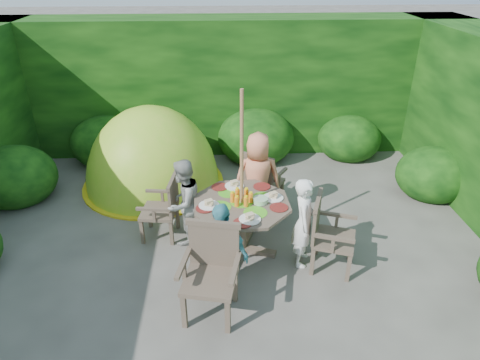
{
  "coord_description": "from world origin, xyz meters",
  "views": [
    {
      "loc": [
        -0.09,
        -4.15,
        3.53
      ],
      "look_at": [
        0.17,
        0.85,
        0.85
      ],
      "focal_mm": 32.0,
      "sensor_mm": 36.0,
      "label": 1
    }
  ],
  "objects_px": {
    "patio_table": "(242,210)",
    "child_front": "(221,249)",
    "child_left": "(184,202)",
    "garden_chair_right": "(328,233)",
    "garden_chair_back": "(261,180)",
    "dome_tent": "(154,184)",
    "garden_chair_front": "(211,270)",
    "child_back": "(258,178)",
    "garden_chair_left": "(164,207)",
    "parasol_pole": "(242,177)",
    "child_right": "(304,222)"
  },
  "relations": [
    {
      "from": "garden_chair_right",
      "to": "garden_chair_front",
      "type": "height_order",
      "value": "garden_chair_front"
    },
    {
      "from": "garden_chair_right",
      "to": "child_left",
      "type": "height_order",
      "value": "child_left"
    },
    {
      "from": "parasol_pole",
      "to": "child_right",
      "type": "height_order",
      "value": "parasol_pole"
    },
    {
      "from": "parasol_pole",
      "to": "child_left",
      "type": "height_order",
      "value": "parasol_pole"
    },
    {
      "from": "garden_chair_back",
      "to": "child_left",
      "type": "bearing_deg",
      "value": 67.92
    },
    {
      "from": "child_left",
      "to": "dome_tent",
      "type": "distance_m",
      "value": 1.89
    },
    {
      "from": "patio_table",
      "to": "child_back",
      "type": "xyz_separation_m",
      "value": [
        0.27,
        0.75,
        0.05
      ]
    },
    {
      "from": "patio_table",
      "to": "child_front",
      "type": "xyz_separation_m",
      "value": [
        -0.27,
        -0.75,
        -0.04
      ]
    },
    {
      "from": "parasol_pole",
      "to": "garden_chair_left",
      "type": "height_order",
      "value": "parasol_pole"
    },
    {
      "from": "garden_chair_front",
      "to": "child_front",
      "type": "height_order",
      "value": "child_front"
    },
    {
      "from": "parasol_pole",
      "to": "garden_chair_right",
      "type": "xyz_separation_m",
      "value": [
        1.03,
        -0.37,
        -0.6
      ]
    },
    {
      "from": "garden_chair_left",
      "to": "garden_chair_back",
      "type": "bearing_deg",
      "value": 122.27
    },
    {
      "from": "garden_chair_left",
      "to": "garden_chair_front",
      "type": "bearing_deg",
      "value": 31.92
    },
    {
      "from": "garden_chair_right",
      "to": "child_front",
      "type": "height_order",
      "value": "child_front"
    },
    {
      "from": "garden_chair_front",
      "to": "dome_tent",
      "type": "xyz_separation_m",
      "value": [
        -1.03,
        2.96,
        -0.53
      ]
    },
    {
      "from": "garden_chair_left",
      "to": "dome_tent",
      "type": "distance_m",
      "value": 1.66
    },
    {
      "from": "child_left",
      "to": "child_front",
      "type": "distance_m",
      "value": 1.13
    },
    {
      "from": "patio_table",
      "to": "child_front",
      "type": "distance_m",
      "value": 0.8
    },
    {
      "from": "patio_table",
      "to": "child_back",
      "type": "bearing_deg",
      "value": 70.6
    },
    {
      "from": "garden_chair_right",
      "to": "child_front",
      "type": "bearing_deg",
      "value": 125.65
    },
    {
      "from": "child_front",
      "to": "garden_chair_left",
      "type": "bearing_deg",
      "value": 159.59
    },
    {
      "from": "child_left",
      "to": "child_back",
      "type": "bearing_deg",
      "value": 146.6
    },
    {
      "from": "patio_table",
      "to": "dome_tent",
      "type": "xyz_separation_m",
      "value": [
        -1.41,
        1.94,
        -0.63
      ]
    },
    {
      "from": "garden_chair_right",
      "to": "child_back",
      "type": "distance_m",
      "value": 1.37
    },
    {
      "from": "dome_tent",
      "to": "garden_chair_right",
      "type": "bearing_deg",
      "value": -27.19
    },
    {
      "from": "child_back",
      "to": "child_front",
      "type": "distance_m",
      "value": 1.6
    },
    {
      "from": "child_front",
      "to": "dome_tent",
      "type": "height_order",
      "value": "dome_tent"
    },
    {
      "from": "garden_chair_front",
      "to": "child_back",
      "type": "height_order",
      "value": "child_back"
    },
    {
      "from": "child_back",
      "to": "garden_chair_right",
      "type": "bearing_deg",
      "value": 126.18
    },
    {
      "from": "garden_chair_front",
      "to": "child_back",
      "type": "bearing_deg",
      "value": 81.81
    },
    {
      "from": "garden_chair_left",
      "to": "garden_chair_front",
      "type": "distance_m",
      "value": 1.56
    },
    {
      "from": "garden_chair_back",
      "to": "dome_tent",
      "type": "bearing_deg",
      "value": 6.07
    },
    {
      "from": "parasol_pole",
      "to": "garden_chair_right",
      "type": "bearing_deg",
      "value": -19.74
    },
    {
      "from": "patio_table",
      "to": "garden_chair_left",
      "type": "height_order",
      "value": "patio_table"
    },
    {
      "from": "patio_table",
      "to": "child_back",
      "type": "distance_m",
      "value": 0.8
    },
    {
      "from": "child_front",
      "to": "garden_chair_back",
      "type": "bearing_deg",
      "value": 106.64
    },
    {
      "from": "garden_chair_right",
      "to": "child_left",
      "type": "distance_m",
      "value": 1.9
    },
    {
      "from": "garden_chair_back",
      "to": "child_front",
      "type": "height_order",
      "value": "child_front"
    },
    {
      "from": "parasol_pole",
      "to": "garden_chair_right",
      "type": "height_order",
      "value": "parasol_pole"
    },
    {
      "from": "parasol_pole",
      "to": "dome_tent",
      "type": "distance_m",
      "value": 2.63
    },
    {
      "from": "garden_chair_back",
      "to": "garden_chair_front",
      "type": "relative_size",
      "value": 0.93
    },
    {
      "from": "garden_chair_front",
      "to": "child_front",
      "type": "bearing_deg",
      "value": 79.8
    },
    {
      "from": "garden_chair_right",
      "to": "garden_chair_back",
      "type": "distance_m",
      "value": 1.57
    },
    {
      "from": "parasol_pole",
      "to": "garden_chair_left",
      "type": "relative_size",
      "value": 2.53
    },
    {
      "from": "child_right",
      "to": "garden_chair_back",
      "type": "bearing_deg",
      "value": 29.84
    },
    {
      "from": "garden_chair_front",
      "to": "child_right",
      "type": "xyz_separation_m",
      "value": [
        1.13,
        0.75,
        0.06
      ]
    },
    {
      "from": "parasol_pole",
      "to": "dome_tent",
      "type": "xyz_separation_m",
      "value": [
        -1.41,
        1.94,
        -1.1
      ]
    },
    {
      "from": "garden_chair_front",
      "to": "child_left",
      "type": "xyz_separation_m",
      "value": [
        -0.37,
        1.29,
        0.07
      ]
    },
    {
      "from": "garden_chair_front",
      "to": "child_left",
      "type": "relative_size",
      "value": 0.83
    },
    {
      "from": "garden_chair_front",
      "to": "child_front",
      "type": "relative_size",
      "value": 0.84
    }
  ]
}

